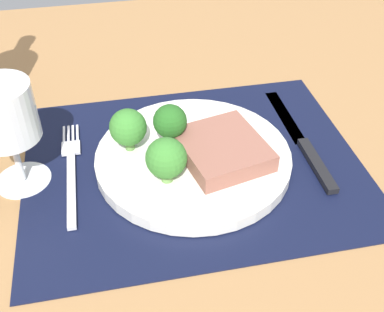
% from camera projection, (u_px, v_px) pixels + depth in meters
% --- Properties ---
extents(ground_plane, '(1.40, 1.10, 0.03)m').
position_uv_depth(ground_plane, '(193.00, 173.00, 0.62)').
color(ground_plane, '#996D42').
extents(placemat, '(0.42, 0.34, 0.00)m').
position_uv_depth(placemat, '(193.00, 164.00, 0.61)').
color(placemat, black).
rests_on(placemat, ground_plane).
extents(plate, '(0.25, 0.25, 0.02)m').
position_uv_depth(plate, '(193.00, 158.00, 0.60)').
color(plate, silver).
rests_on(plate, placemat).
extents(steak, '(0.12, 0.13, 0.02)m').
position_uv_depth(steak, '(222.00, 149.00, 0.59)').
color(steak, '#8C5647').
rests_on(steak, plate).
extents(broccoli_center, '(0.04, 0.04, 0.06)m').
position_uv_depth(broccoli_center, '(170.00, 123.00, 0.59)').
color(broccoli_center, '#5B8942').
rests_on(broccoli_center, plate).
extents(broccoli_front_edge, '(0.05, 0.05, 0.06)m').
position_uv_depth(broccoli_front_edge, '(128.00, 128.00, 0.59)').
color(broccoli_front_edge, '#5B8942').
rests_on(broccoli_front_edge, plate).
extents(broccoli_near_steak, '(0.05, 0.05, 0.06)m').
position_uv_depth(broccoli_near_steak, '(166.00, 158.00, 0.54)').
color(broccoli_near_steak, '#6B994C').
rests_on(broccoli_near_steak, plate).
extents(fork, '(0.02, 0.19, 0.01)m').
position_uv_depth(fork, '(71.00, 170.00, 0.60)').
color(fork, silver).
rests_on(fork, placemat).
extents(knife, '(0.02, 0.23, 0.01)m').
position_uv_depth(knife, '(304.00, 144.00, 0.63)').
color(knife, black).
rests_on(knife, placemat).
extents(wine_glass, '(0.07, 0.07, 0.14)m').
position_uv_depth(wine_glass, '(5.00, 119.00, 0.53)').
color(wine_glass, silver).
rests_on(wine_glass, ground_plane).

